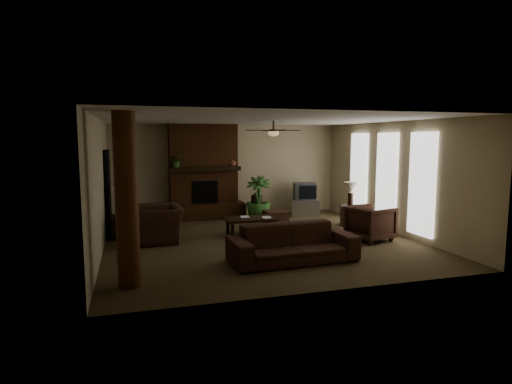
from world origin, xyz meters
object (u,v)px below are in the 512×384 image
object	(u,v)px
armchair_left	(157,218)
lamp_right	(351,189)
ottoman	(275,218)
armchair_right	(371,221)
lamp_left	(120,197)
floor_vase	(257,204)
coffee_table	(250,220)
floor_plant	(258,208)
side_table_right	(350,215)
sofa	(293,237)
log_column	(127,201)
tv_stand	(305,208)
side_table_left	(121,226)

from	to	relation	value
armchair_left	lamp_right	bearing A→B (deg)	91.45
ottoman	lamp_right	xyz separation A→B (m)	(1.97, -0.58, 0.80)
armchair_right	lamp_left	distance (m)	5.96
ottoman	floor_vase	distance (m)	1.14
armchair_left	lamp_right	distance (m)	5.23
coffee_table	floor_plant	size ratio (longest dim) A/B	0.93
lamp_left	side_table_right	xyz separation A→B (m)	(6.02, -0.18, -0.73)
sofa	armchair_right	bearing A→B (deg)	22.27
log_column	coffee_table	bearing A→B (deg)	46.90
lamp_left	side_table_right	size ratio (longest dim) A/B	1.18
armchair_right	side_table_right	bearing A→B (deg)	-28.30
armchair_right	tv_stand	xyz separation A→B (m)	(-0.22, 3.41, -0.20)
side_table_right	ottoman	bearing A→B (deg)	163.45
armchair_left	coffee_table	distance (m)	2.23
armchair_right	ottoman	world-z (taller)	armchair_right
sofa	lamp_right	world-z (taller)	lamp_right
lamp_left	floor_vase	bearing A→B (deg)	21.33
tv_stand	floor_plant	xyz separation A→B (m)	(-1.61, -0.29, 0.11)
sofa	tv_stand	world-z (taller)	sofa
sofa	coffee_table	xyz separation A→B (m)	(-0.18, 2.48, -0.11)
armchair_left	log_column	bearing A→B (deg)	-14.27
sofa	lamp_right	distance (m)	4.01
log_column	armchair_left	size ratio (longest dim) A/B	2.24
ottoman	floor_plant	world-z (taller)	floor_plant
armchair_left	tv_stand	size ratio (longest dim) A/B	1.47
floor_plant	coffee_table	bearing A→B (deg)	-112.99
armchair_right	floor_plant	bearing A→B (deg)	15.01
coffee_table	lamp_left	bearing A→B (deg)	170.16
side_table_left	side_table_right	xyz separation A→B (m)	(6.02, -0.22, 0.00)
tv_stand	floor_plant	size ratio (longest dim) A/B	0.66
tv_stand	side_table_left	size ratio (longest dim) A/B	1.55
lamp_right	lamp_left	bearing A→B (deg)	178.30
side_table_right	lamp_left	bearing A→B (deg)	178.29
tv_stand	log_column	bearing A→B (deg)	-117.18
coffee_table	side_table_left	size ratio (longest dim) A/B	2.18
armchair_right	lamp_left	bearing A→B (deg)	56.20
floor_vase	side_table_right	world-z (taller)	floor_vase
ottoman	lamp_left	world-z (taller)	lamp_left
lamp_left	ottoman	bearing A→B (deg)	5.68
lamp_right	sofa	bearing A→B (deg)	-134.53
lamp_right	floor_plant	bearing A→B (deg)	147.54
armchair_right	side_table_right	distance (m)	1.76
coffee_table	side_table_right	world-z (taller)	side_table_right
lamp_right	ottoman	bearing A→B (deg)	163.51
ottoman	lamp_right	bearing A→B (deg)	-16.49
armchair_right	lamp_left	size ratio (longest dim) A/B	1.39
sofa	side_table_right	distance (m)	3.97
sofa	side_table_left	size ratio (longest dim) A/B	4.47
floor_vase	lamp_right	size ratio (longest dim) A/B	1.18
log_column	armchair_right	distance (m)	5.77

